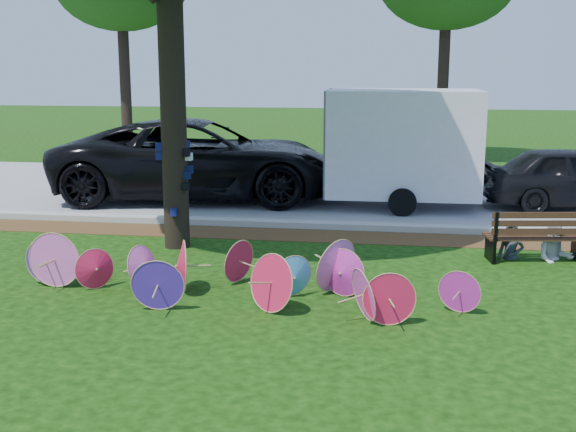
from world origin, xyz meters
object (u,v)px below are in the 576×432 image
Objects in this scene: park_bench at (534,235)px; person_left at (512,224)px; black_van at (200,159)px; parasol_pile at (226,273)px; cargo_trailer at (403,142)px; dark_pickup at (576,177)px; person_right at (557,223)px.

person_left reaches higher than park_bench.
black_van reaches higher than person_left.
cargo_trailer reaches higher than parasol_pile.
black_van is 4.78m from cargo_trailer.
cargo_trailer is at bearing 107.55° from park_bench.
dark_pickup reaches higher than park_bench.
dark_pickup reaches higher than person_right.
park_bench is 0.41m from person_right.
parasol_pile is at bearing 133.58° from dark_pickup.
cargo_trailer is at bearing 118.48° from person_right.
black_van reaches higher than parasol_pile.
dark_pickup is at bearing -96.11° from black_van.
dark_pickup is (6.22, 7.35, 0.34)m from parasol_pile.
black_van is at bearing 145.94° from person_right.
park_bench reaches higher than parasol_pile.
black_van is at bearing 162.95° from person_left.
person_right is at bearing -60.43° from cargo_trailer.
person_left is at bearing 150.01° from dark_pickup.
black_van is 2.06× the size of cargo_trailer.
black_van is at bearing 175.37° from cargo_trailer.
cargo_trailer is 4.87m from park_bench.
dark_pickup is (8.57, 0.11, -0.25)m from black_van.
park_bench is 1.30× the size of person_right.
person_right is at bearing 17.68° from person_left.
dark_pickup is 3.27× the size of person_right.
park_bench is at bearing -173.88° from person_right.
dark_pickup is 3.47× the size of person_left.
black_van is 8.57m from dark_pickup.
black_van is 4.21× the size of park_bench.
parasol_pile is 4.00× the size of park_bench.
park_bench is 0.39m from person_left.
person_left is at bearing 177.99° from person_right.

